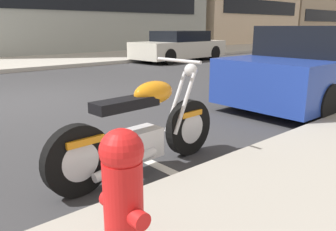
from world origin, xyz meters
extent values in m
plane|color=#333335|center=(0.00, 0.00, 0.00)|extent=(260.00, 260.00, 0.00)
cube|color=#ADA89E|center=(12.00, 7.18, 0.07)|extent=(120.00, 5.00, 0.14)
cube|color=silver|center=(0.00, -4.08, 0.00)|extent=(0.12, 2.20, 0.01)
cylinder|color=black|center=(0.51, -4.24, 0.32)|extent=(0.65, 0.14, 0.65)
cylinder|color=silver|center=(0.51, -4.24, 0.32)|extent=(0.36, 0.14, 0.36)
cylinder|color=black|center=(-0.93, -4.31, 0.32)|extent=(0.65, 0.14, 0.65)
cylinder|color=silver|center=(-0.93, -4.31, 0.32)|extent=(0.36, 0.14, 0.36)
cube|color=silver|center=(-0.21, -4.28, 0.31)|extent=(0.41, 0.28, 0.30)
cube|color=black|center=(-0.39, -4.29, 0.74)|extent=(0.69, 0.25, 0.10)
ellipsoid|color=orange|center=(-0.03, -4.27, 0.80)|extent=(0.49, 0.26, 0.24)
cube|color=orange|center=(-0.88, -4.31, 0.50)|extent=(0.37, 0.20, 0.06)
cube|color=orange|center=(0.49, -4.24, 0.50)|extent=(0.33, 0.18, 0.06)
cylinder|color=silver|center=(0.36, -4.18, 0.64)|extent=(0.34, 0.06, 0.65)
cylinder|color=silver|center=(0.36, -4.32, 0.64)|extent=(0.34, 0.06, 0.65)
cylinder|color=silver|center=(0.33, -4.25, 1.10)|extent=(0.07, 0.62, 0.04)
sphere|color=silver|center=(0.53, -4.24, 0.98)|extent=(0.15, 0.15, 0.15)
cylinder|color=silver|center=(-0.50, -4.43, 0.21)|extent=(0.71, 0.12, 0.16)
cube|color=navy|center=(4.55, -3.88, 0.54)|extent=(4.60, 1.81, 0.77)
cube|color=black|center=(4.45, -3.88, 1.20)|extent=(2.17, 1.65, 0.54)
cylinder|color=black|center=(6.07, -3.09, 0.31)|extent=(0.62, 0.22, 0.62)
cylinder|color=black|center=(3.05, -3.07, 0.31)|extent=(0.62, 0.22, 0.62)
cylinder|color=black|center=(3.04, -4.68, 0.31)|extent=(0.62, 0.22, 0.62)
cube|color=beige|center=(8.22, 4.09, 0.50)|extent=(4.56, 2.08, 0.68)
cube|color=black|center=(8.29, 4.09, 1.06)|extent=(2.32, 1.77, 0.44)
cylinder|color=black|center=(6.82, 3.19, 0.31)|extent=(0.63, 0.26, 0.62)
cylinder|color=black|center=(6.70, 4.78, 0.31)|extent=(0.63, 0.26, 0.62)
cylinder|color=black|center=(9.74, 3.40, 0.31)|extent=(0.63, 0.26, 0.62)
cylinder|color=black|center=(9.63, 4.99, 0.31)|extent=(0.63, 0.26, 0.62)
cylinder|color=red|center=(-1.24, -5.49, 0.45)|extent=(0.22, 0.22, 0.62)
sphere|color=red|center=(-1.24, -5.49, 0.82)|extent=(0.24, 0.24, 0.24)
cylinder|color=red|center=(-1.24, -5.35, 0.48)|extent=(0.10, 0.08, 0.10)
cylinder|color=red|center=(-1.24, -5.63, 0.48)|extent=(0.10, 0.08, 0.10)
cube|color=black|center=(8.13, 9.45, 2.79)|extent=(12.92, 0.06, 1.10)
cube|color=black|center=(22.57, 9.45, 2.97)|extent=(9.89, 0.06, 1.10)
cube|color=black|center=(33.78, 9.45, 2.53)|extent=(8.41, 0.06, 1.10)
camera|label=1|loc=(-2.17, -6.90, 1.45)|focal=36.32mm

